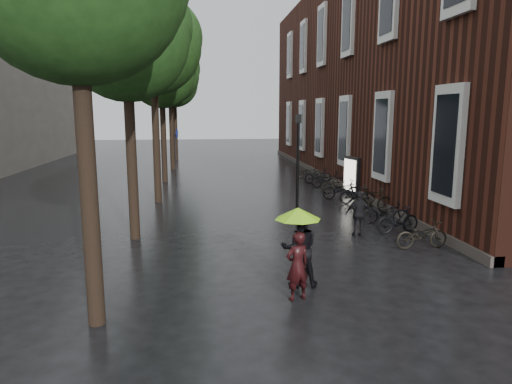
{
  "coord_description": "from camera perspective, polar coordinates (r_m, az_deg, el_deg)",
  "views": [
    {
      "loc": [
        -1.96,
        -7.45,
        4.0
      ],
      "look_at": [
        -0.31,
        6.23,
        1.56
      ],
      "focal_mm": 32.0,
      "sensor_mm": 36.0,
      "label": 1
    }
  ],
  "objects": [
    {
      "name": "pedestrian_walking",
      "position": [
        15.08,
        12.75,
        -2.67
      ],
      "size": [
        0.91,
        0.45,
        1.49
      ],
      "primitive_type": "imported",
      "rotation": [
        0.0,
        0.0,
        3.03
      ],
      "color": "black",
      "rests_on": "ground"
    },
    {
      "name": "person_black",
      "position": [
        10.6,
        5.47,
        -7.04
      ],
      "size": [
        0.92,
        0.74,
        1.78
      ],
      "primitive_type": "imported",
      "rotation": [
        0.0,
        0.0,
        3.06
      ],
      "color": "black",
      "rests_on": "ground"
    },
    {
      "name": "lamp_post",
      "position": [
        17.22,
        5.25,
        4.55
      ],
      "size": [
        0.2,
        0.2,
        3.89
      ],
      "rotation": [
        0.0,
        0.0,
        0.42
      ],
      "color": "black",
      "rests_on": "ground"
    },
    {
      "name": "brick_building",
      "position": [
        29.71,
        18.36,
        13.39
      ],
      "size": [
        10.2,
        33.2,
        12.0
      ],
      "color": "#38160F",
      "rests_on": "ground"
    },
    {
      "name": "person_burgundy",
      "position": [
        9.88,
        5.19,
        -9.16
      ],
      "size": [
        0.64,
        0.52,
        1.51
      ],
      "primitive_type": "imported",
      "rotation": [
        0.0,
        0.0,
        3.47
      ],
      "color": "black",
      "rests_on": "ground"
    },
    {
      "name": "ground",
      "position": [
        8.68,
        7.31,
        -17.47
      ],
      "size": [
        120.0,
        120.0,
        0.0
      ],
      "primitive_type": "plane",
      "color": "black"
    },
    {
      "name": "parked_bicycles",
      "position": [
        20.95,
        11.44,
        0.09
      ],
      "size": [
        2.09,
        14.94,
        1.04
      ],
      "color": "black",
      "rests_on": "ground"
    },
    {
      "name": "street_trees",
      "position": [
        23.57,
        -12.27,
        15.52
      ],
      "size": [
        4.33,
        34.03,
        8.91
      ],
      "color": "black",
      "rests_on": "ground"
    },
    {
      "name": "ad_lightbox",
      "position": [
        22.6,
        11.95,
        1.99
      ],
      "size": [
        0.28,
        1.21,
        1.83
      ],
      "rotation": [
        0.0,
        0.0,
        0.22
      ],
      "color": "black",
      "rests_on": "ground"
    },
    {
      "name": "cycle_sign",
      "position": [
        26.4,
        -9.93,
        5.56
      ],
      "size": [
        0.16,
        0.55,
        3.03
      ],
      "rotation": [
        0.0,
        0.0,
        -0.13
      ],
      "color": "#262628",
      "rests_on": "ground"
    },
    {
      "name": "lime_umbrella",
      "position": [
        9.95,
        5.25,
        -2.69
      ],
      "size": [
        1.02,
        1.02,
        1.51
      ],
      "rotation": [
        0.0,
        0.0,
        0.27
      ],
      "color": "black",
      "rests_on": "ground"
    }
  ]
}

